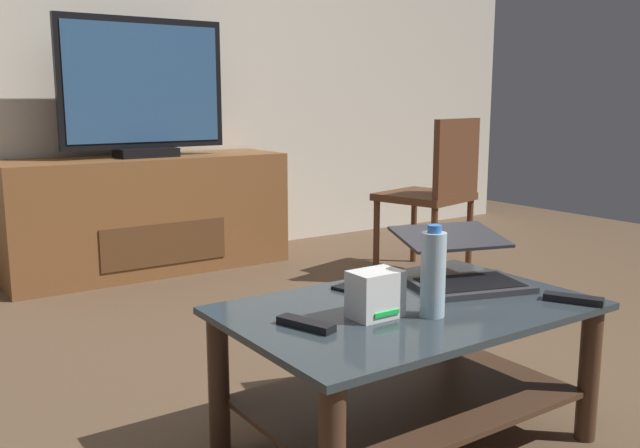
{
  "coord_description": "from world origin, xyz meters",
  "views": [
    {
      "loc": [
        -1.32,
        -1.63,
        0.98
      ],
      "look_at": [
        -0.03,
        0.25,
        0.57
      ],
      "focal_mm": 38.59,
      "sensor_mm": 36.0,
      "label": 1
    }
  ],
  "objects_px": {
    "television": "(143,91)",
    "water_bottle_near": "(433,273)",
    "media_cabinet": "(148,214)",
    "soundbar_remote": "(573,299)",
    "dining_chair": "(437,188)",
    "tv_remote": "(306,324)",
    "laptop": "(461,265)",
    "cell_phone": "(356,290)",
    "router_box": "(375,294)",
    "coffee_table": "(407,350)"
  },
  "relations": [
    {
      "from": "coffee_table",
      "to": "water_bottle_near",
      "type": "xyz_separation_m",
      "value": [
        -0.01,
        -0.11,
        0.25
      ]
    },
    {
      "from": "coffee_table",
      "to": "cell_phone",
      "type": "xyz_separation_m",
      "value": [
        -0.04,
        0.19,
        0.14
      ]
    },
    {
      "from": "soundbar_remote",
      "to": "media_cabinet",
      "type": "bearing_deg",
      "value": 67.69
    },
    {
      "from": "laptop",
      "to": "tv_remote",
      "type": "bearing_deg",
      "value": -172.93
    },
    {
      "from": "media_cabinet",
      "to": "soundbar_remote",
      "type": "distance_m",
      "value": 2.66
    },
    {
      "from": "dining_chair",
      "to": "laptop",
      "type": "distance_m",
      "value": 1.74
    },
    {
      "from": "router_box",
      "to": "cell_phone",
      "type": "xyz_separation_m",
      "value": [
        0.11,
        0.22,
        -0.06
      ]
    },
    {
      "from": "television",
      "to": "water_bottle_near",
      "type": "relative_size",
      "value": 3.82
    },
    {
      "from": "laptop",
      "to": "water_bottle_near",
      "type": "bearing_deg",
      "value": -148.14
    },
    {
      "from": "laptop",
      "to": "cell_phone",
      "type": "height_order",
      "value": "laptop"
    },
    {
      "from": "dining_chair",
      "to": "router_box",
      "type": "height_order",
      "value": "dining_chair"
    },
    {
      "from": "media_cabinet",
      "to": "coffee_table",
      "type": "bearing_deg",
      "value": -93.31
    },
    {
      "from": "media_cabinet",
      "to": "laptop",
      "type": "distance_m",
      "value": 2.33
    },
    {
      "from": "coffee_table",
      "to": "dining_chair",
      "type": "xyz_separation_m",
      "value": [
        1.43,
        1.38,
        0.21
      ]
    },
    {
      "from": "tv_remote",
      "to": "television",
      "type": "bearing_deg",
      "value": 60.06
    },
    {
      "from": "coffee_table",
      "to": "soundbar_remote",
      "type": "distance_m",
      "value": 0.49
    },
    {
      "from": "television",
      "to": "laptop",
      "type": "xyz_separation_m",
      "value": [
        0.15,
        -2.3,
        -0.55
      ]
    },
    {
      "from": "television",
      "to": "tv_remote",
      "type": "distance_m",
      "value": 2.5
    },
    {
      "from": "cell_phone",
      "to": "dining_chair",
      "type": "bearing_deg",
      "value": 26.05
    },
    {
      "from": "cell_phone",
      "to": "tv_remote",
      "type": "height_order",
      "value": "tv_remote"
    },
    {
      "from": "television",
      "to": "media_cabinet",
      "type": "bearing_deg",
      "value": 90.0
    },
    {
      "from": "coffee_table",
      "to": "media_cabinet",
      "type": "relative_size",
      "value": 0.63
    },
    {
      "from": "water_bottle_near",
      "to": "soundbar_remote",
      "type": "bearing_deg",
      "value": -18.27
    },
    {
      "from": "media_cabinet",
      "to": "television",
      "type": "distance_m",
      "value": 0.7
    },
    {
      "from": "router_box",
      "to": "television",
      "type": "bearing_deg",
      "value": 83.29
    },
    {
      "from": "dining_chair",
      "to": "media_cabinet",
      "type": "bearing_deg",
      "value": 141.88
    },
    {
      "from": "dining_chair",
      "to": "tv_remote",
      "type": "distance_m",
      "value": 2.25
    },
    {
      "from": "coffee_table",
      "to": "cell_phone",
      "type": "bearing_deg",
      "value": 101.12
    },
    {
      "from": "coffee_table",
      "to": "media_cabinet",
      "type": "height_order",
      "value": "media_cabinet"
    },
    {
      "from": "television",
      "to": "tv_remote",
      "type": "bearing_deg",
      "value": -101.47
    },
    {
      "from": "laptop",
      "to": "soundbar_remote",
      "type": "distance_m",
      "value": 0.35
    },
    {
      "from": "coffee_table",
      "to": "router_box",
      "type": "distance_m",
      "value": 0.24
    },
    {
      "from": "tv_remote",
      "to": "water_bottle_near",
      "type": "bearing_deg",
      "value": -36.53
    },
    {
      "from": "router_box",
      "to": "water_bottle_near",
      "type": "relative_size",
      "value": 0.55
    },
    {
      "from": "soundbar_remote",
      "to": "television",
      "type": "bearing_deg",
      "value": 67.74
    },
    {
      "from": "router_box",
      "to": "laptop",
      "type": "bearing_deg",
      "value": 13.98
    },
    {
      "from": "television",
      "to": "router_box",
      "type": "relative_size",
      "value": 7.01
    },
    {
      "from": "coffee_table",
      "to": "soundbar_remote",
      "type": "height_order",
      "value": "soundbar_remote"
    },
    {
      "from": "tv_remote",
      "to": "dining_chair",
      "type": "bearing_deg",
      "value": 19.39
    },
    {
      "from": "television",
      "to": "dining_chair",
      "type": "xyz_separation_m",
      "value": [
        1.29,
        -0.99,
        -0.53
      ]
    },
    {
      "from": "coffee_table",
      "to": "water_bottle_near",
      "type": "relative_size",
      "value": 4.12
    },
    {
      "from": "coffee_table",
      "to": "tv_remote",
      "type": "xyz_separation_m",
      "value": [
        -0.34,
        -0.0,
        0.14
      ]
    },
    {
      "from": "coffee_table",
      "to": "router_box",
      "type": "bearing_deg",
      "value": -168.43
    },
    {
      "from": "cell_phone",
      "to": "laptop",
      "type": "bearing_deg",
      "value": -32.52
    },
    {
      "from": "cell_phone",
      "to": "tv_remote",
      "type": "bearing_deg",
      "value": -160.66
    },
    {
      "from": "laptop",
      "to": "cell_phone",
      "type": "relative_size",
      "value": 3.21
    },
    {
      "from": "television",
      "to": "router_box",
      "type": "height_order",
      "value": "television"
    },
    {
      "from": "coffee_table",
      "to": "cell_phone",
      "type": "relative_size",
      "value": 7.21
    },
    {
      "from": "router_box",
      "to": "cell_phone",
      "type": "distance_m",
      "value": 0.25
    },
    {
      "from": "water_bottle_near",
      "to": "soundbar_remote",
      "type": "xyz_separation_m",
      "value": [
        0.41,
        -0.14,
        -0.11
      ]
    }
  ]
}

